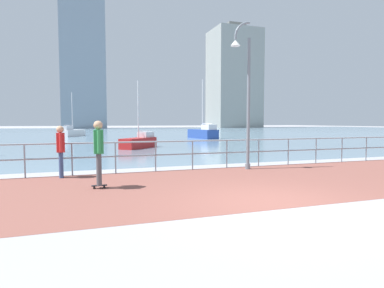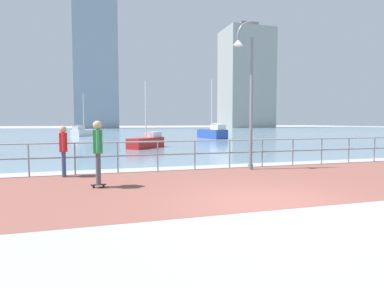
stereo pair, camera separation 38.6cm
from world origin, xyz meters
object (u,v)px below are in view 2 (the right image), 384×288
sailboat_white (83,132)px  bystander (63,147)px  sailboat_teal (213,133)px  skateboarder (98,147)px  lamppost (247,88)px  sailboat_navy (147,141)px

sailboat_white → bystander: bearing=-89.1°
sailboat_white → sailboat_teal: sailboat_teal is taller
skateboarder → sailboat_white: (-1.53, 33.10, -0.57)m
lamppost → sailboat_navy: size_ratio=1.20×
lamppost → sailboat_navy: (-2.00, 11.14, -2.56)m
sailboat_teal → sailboat_white: bearing=144.4°
lamppost → bystander: bearing=177.8°
sailboat_white → sailboat_navy: size_ratio=1.19×
sailboat_navy → sailboat_teal: bearing=50.3°
lamppost → sailboat_navy: 11.60m
bystander → sailboat_teal: (13.01, 21.35, -0.37)m
skateboarder → sailboat_white: size_ratio=0.33×
bystander → sailboat_navy: 11.75m
bystander → sailboat_teal: bearing=58.6°
lamppost → sailboat_navy: lamppost is taller
sailboat_navy → lamppost: bearing=-79.8°
skateboarder → sailboat_teal: 26.33m
lamppost → skateboarder: 5.93m
bystander → sailboat_white: size_ratio=0.31×
sailboat_teal → bystander: bearing=-121.4°
sailboat_teal → sailboat_navy: 13.57m
skateboarder → sailboat_navy: 13.44m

